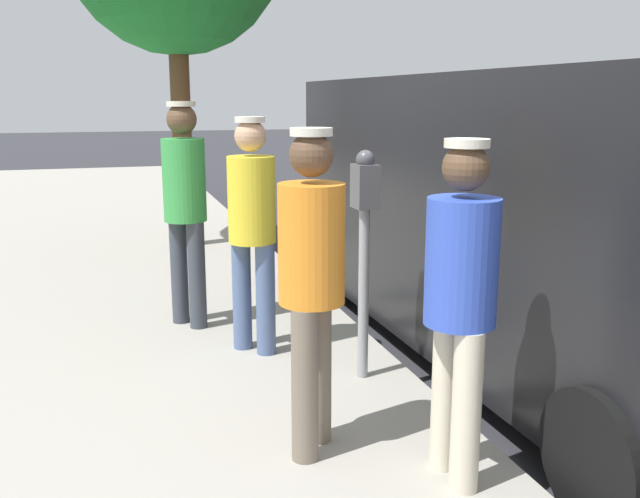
% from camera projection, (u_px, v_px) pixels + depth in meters
% --- Properties ---
extents(ground_plane, '(80.00, 80.00, 0.00)m').
position_uv_depth(ground_plane, '(581.00, 404.00, 4.64)').
color(ground_plane, '#2D2D33').
extents(sidewalk_slab, '(5.00, 32.00, 0.15)m').
position_uv_depth(sidewalk_slab, '(9.00, 476.00, 3.61)').
color(sidewalk_slab, '#9E998E').
rests_on(sidewalk_slab, ground).
extents(parking_meter_near, '(0.14, 0.18, 1.52)m').
position_uv_depth(parking_meter_near, '(364.00, 226.00, 4.50)').
color(parking_meter_near, gray).
rests_on(parking_meter_near, sidewalk_slab).
extents(pedestrian_in_blue, '(0.34, 0.36, 1.66)m').
position_uv_depth(pedestrian_in_blue, '(460.00, 293.00, 3.27)').
color(pedestrian_in_blue, beige).
rests_on(pedestrian_in_blue, sidewalk_slab).
extents(pedestrian_in_orange, '(0.34, 0.34, 1.70)m').
position_uv_depth(pedestrian_in_orange, '(312.00, 273.00, 3.54)').
color(pedestrian_in_orange, '#726656').
rests_on(pedestrian_in_orange, sidewalk_slab).
extents(pedestrian_in_green, '(0.34, 0.34, 1.81)m').
position_uv_depth(pedestrian_in_green, '(185.00, 199.00, 5.58)').
color(pedestrian_in_green, '#383D47').
rests_on(pedestrian_in_green, sidewalk_slab).
extents(pedestrian_in_yellow, '(0.34, 0.34, 1.71)m').
position_uv_depth(pedestrian_in_yellow, '(252.00, 220.00, 5.00)').
color(pedestrian_in_yellow, '#4C608C').
rests_on(pedestrian_in_yellow, sidewalk_slab).
extents(parked_van, '(2.18, 5.23, 2.15)m').
position_uv_depth(parked_van, '(532.00, 211.00, 5.29)').
color(parked_van, black).
rests_on(parked_van, ground).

